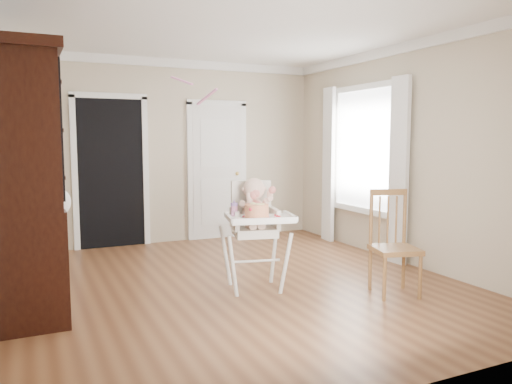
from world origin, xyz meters
name	(u,v)px	position (x,y,z in m)	size (l,w,h in m)	color
floor	(238,284)	(0.00, 0.00, 0.00)	(5.00, 5.00, 0.00)	brown
ceiling	(237,23)	(0.00, 0.00, 2.70)	(5.00, 5.00, 0.00)	white
wall_back	(173,152)	(0.00, 2.50, 1.35)	(4.50, 4.50, 0.00)	#C1B296
wall_right	(407,155)	(2.25, 0.00, 1.35)	(5.00, 5.00, 0.00)	#C1B296
crown_molding	(237,30)	(0.00, 0.00, 2.64)	(4.50, 5.00, 0.12)	white
doorway	(111,170)	(-0.90, 2.48, 1.11)	(1.06, 0.05, 2.22)	black
closet_door	(217,172)	(0.70, 2.48, 1.02)	(0.96, 0.09, 2.13)	white
window_right	(362,158)	(2.18, 0.80, 1.29)	(0.13, 1.84, 2.30)	white
high_chair	(255,222)	(0.09, -0.22, 0.70)	(0.80, 0.92, 1.13)	white
baby	(254,204)	(0.10, -0.20, 0.88)	(0.33, 0.30, 0.53)	beige
cake	(257,211)	(-0.02, -0.51, 0.86)	(0.30, 0.30, 0.14)	silver
sippy_cup	(234,209)	(-0.16, -0.29, 0.86)	(0.07, 0.07, 0.17)	#CB7CA9
china_cabinet	(28,183)	(-1.99, 0.03, 1.16)	(0.61, 1.37, 2.32)	black
dining_chair	(394,246)	(1.29, -0.93, 0.48)	(0.52, 0.52, 1.04)	brown
streamer	(182,81)	(-0.25, 1.14, 2.24)	(0.03, 0.50, 0.02)	#FA91C7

